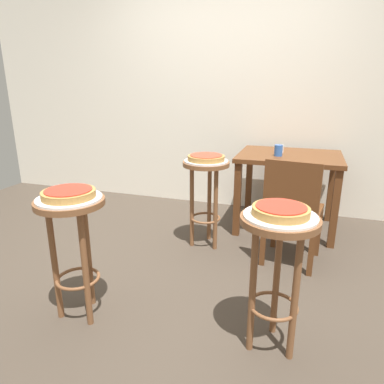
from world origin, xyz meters
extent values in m
plane|color=#42382D|center=(0.00, 0.00, 0.00)|extent=(6.00, 6.00, 0.00)
cube|color=silver|center=(0.00, 1.65, 1.50)|extent=(6.00, 0.10, 3.00)
cylinder|color=brown|center=(-0.36, -0.70, 0.73)|extent=(0.39, 0.39, 0.03)
cylinder|color=brown|center=(-0.36, -0.58, 0.36)|extent=(0.04, 0.04, 0.71)
cylinder|color=brown|center=(-0.46, -0.76, 0.36)|extent=(0.04, 0.04, 0.71)
cylinder|color=brown|center=(-0.25, -0.76, 0.36)|extent=(0.04, 0.04, 0.71)
torus|color=brown|center=(-0.36, -0.70, 0.25)|extent=(0.26, 0.26, 0.02)
cylinder|color=silver|center=(-0.36, -0.70, 0.76)|extent=(0.36, 0.36, 0.01)
cylinder|color=#B78442|center=(-0.36, -0.70, 0.78)|extent=(0.29, 0.29, 0.04)
cylinder|color=red|center=(-0.36, -0.70, 0.80)|extent=(0.26, 0.26, 0.01)
cylinder|color=brown|center=(0.79, -0.61, 0.73)|extent=(0.39, 0.39, 0.03)
cylinder|color=brown|center=(0.79, -0.49, 0.36)|extent=(0.04, 0.04, 0.71)
cylinder|color=brown|center=(0.68, -0.67, 0.36)|extent=(0.04, 0.04, 0.71)
cylinder|color=brown|center=(0.89, -0.67, 0.36)|extent=(0.04, 0.04, 0.71)
torus|color=brown|center=(0.79, -0.61, 0.25)|extent=(0.26, 0.26, 0.02)
cylinder|color=white|center=(0.79, -0.61, 0.76)|extent=(0.36, 0.36, 0.01)
cylinder|color=#B78442|center=(0.79, -0.61, 0.78)|extent=(0.28, 0.28, 0.04)
cylinder|color=red|center=(0.79, -0.61, 0.80)|extent=(0.24, 0.24, 0.01)
cylinder|color=brown|center=(0.10, 0.49, 0.73)|extent=(0.39, 0.39, 0.03)
cylinder|color=brown|center=(0.10, 0.61, 0.36)|extent=(0.04, 0.04, 0.71)
cylinder|color=brown|center=(-0.01, 0.43, 0.36)|extent=(0.04, 0.04, 0.71)
cylinder|color=brown|center=(0.20, 0.43, 0.36)|extent=(0.04, 0.04, 0.71)
torus|color=brown|center=(0.10, 0.49, 0.25)|extent=(0.26, 0.26, 0.02)
cylinder|color=silver|center=(0.10, 0.49, 0.76)|extent=(0.36, 0.36, 0.01)
cylinder|color=#B78442|center=(0.10, 0.49, 0.78)|extent=(0.31, 0.31, 0.04)
cylinder|color=#B23823|center=(0.10, 0.49, 0.80)|extent=(0.27, 0.27, 0.01)
cube|color=#5B3319|center=(0.74, 1.11, 0.72)|extent=(0.94, 0.76, 0.04)
cube|color=#5B3319|center=(0.32, 0.78, 0.35)|extent=(0.06, 0.06, 0.70)
cube|color=#5B3319|center=(1.15, 0.78, 0.35)|extent=(0.06, 0.06, 0.70)
cube|color=#5B3319|center=(0.32, 1.43, 0.35)|extent=(0.06, 0.06, 0.70)
cube|color=#5B3319|center=(1.15, 1.43, 0.35)|extent=(0.06, 0.06, 0.70)
cylinder|color=#3360B2|center=(0.64, 0.99, 0.79)|extent=(0.07, 0.07, 0.10)
cylinder|color=white|center=(0.65, 1.15, 0.78)|extent=(0.04, 0.04, 0.08)
cube|color=#5B3319|center=(0.83, 0.43, 0.43)|extent=(0.45, 0.45, 0.04)
cube|color=#5B3319|center=(0.80, 0.25, 0.65)|extent=(0.40, 0.09, 0.40)
cube|color=#5B3319|center=(1.03, 0.58, 0.21)|extent=(0.04, 0.04, 0.42)
cube|color=#5B3319|center=(0.68, 0.63, 0.21)|extent=(0.04, 0.04, 0.42)
cube|color=#5B3319|center=(0.98, 0.22, 0.21)|extent=(0.04, 0.04, 0.42)
cube|color=#5B3319|center=(0.62, 0.28, 0.21)|extent=(0.04, 0.04, 0.42)
camera|label=1|loc=(0.87, -2.24, 1.37)|focal=32.60mm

